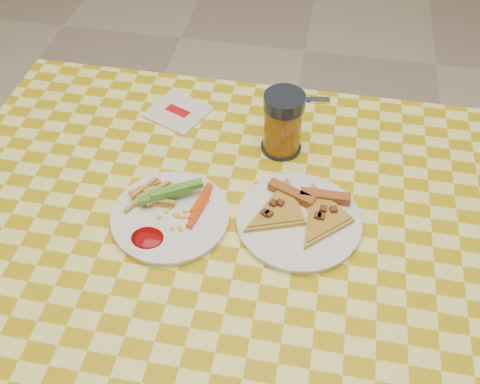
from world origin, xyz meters
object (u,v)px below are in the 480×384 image
(table, at_px, (245,242))
(plate_right, at_px, (299,221))
(drink_glass, at_px, (283,124))
(plate_left, at_px, (171,217))

(table, bearing_deg, plate_right, 5.48)
(plate_right, distance_m, drink_glass, 0.23)
(plate_right, bearing_deg, plate_left, -171.95)
(table, distance_m, plate_left, 0.17)
(plate_left, distance_m, drink_glass, 0.31)
(table, height_order, plate_right, plate_right)
(table, relative_size, plate_left, 5.62)
(plate_left, xyz_separation_m, drink_glass, (0.19, 0.24, 0.06))
(table, xyz_separation_m, plate_left, (-0.15, -0.03, 0.08))
(plate_left, distance_m, plate_right, 0.25)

